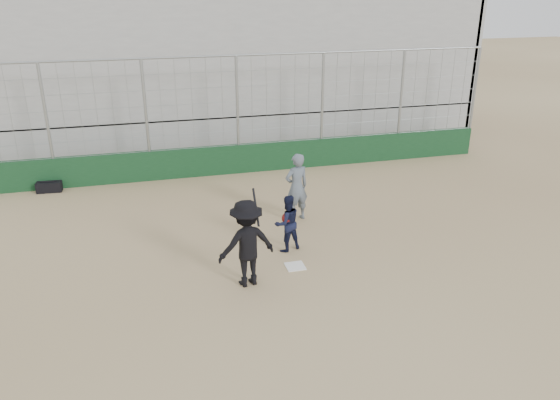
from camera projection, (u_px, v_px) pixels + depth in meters
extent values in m
plane|color=olive|center=(295.00, 267.00, 12.87)|extent=(90.00, 90.00, 0.00)
cube|color=white|center=(295.00, 266.00, 12.86)|extent=(0.44, 0.44, 0.02)
cube|color=#103219|center=(239.00, 159.00, 18.95)|extent=(18.00, 0.25, 1.00)
cylinder|color=gray|center=(238.00, 116.00, 18.38)|extent=(0.10, 0.10, 4.00)
cylinder|color=gray|center=(473.00, 102.00, 20.51)|extent=(0.10, 0.10, 4.00)
cylinder|color=gray|center=(236.00, 55.00, 17.63)|extent=(18.00, 0.07, 0.07)
cube|color=gray|center=(217.00, 118.00, 23.27)|extent=(20.00, 6.70, 1.60)
cube|color=gray|center=(214.00, 48.00, 22.17)|extent=(20.00, 6.70, 4.20)
cube|color=gray|center=(433.00, 59.00, 24.84)|extent=(0.25, 6.70, 6.10)
imported|color=black|center=(247.00, 243.00, 11.80)|extent=(1.39, 0.96, 1.98)
cylinder|color=black|center=(256.00, 207.00, 11.71)|extent=(0.07, 0.57, 0.71)
imported|color=black|center=(287.00, 233.00, 13.47)|extent=(0.85, 0.75, 0.96)
sphere|color=maroon|center=(287.00, 218.00, 13.32)|extent=(0.28, 0.28, 0.28)
imported|color=#535E69|center=(297.00, 190.00, 15.07)|extent=(0.80, 0.62, 1.74)
cube|color=black|center=(49.00, 187.00, 17.32)|extent=(0.78, 0.38, 0.33)
cylinder|color=black|center=(48.00, 182.00, 17.25)|extent=(0.50, 0.07, 0.04)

